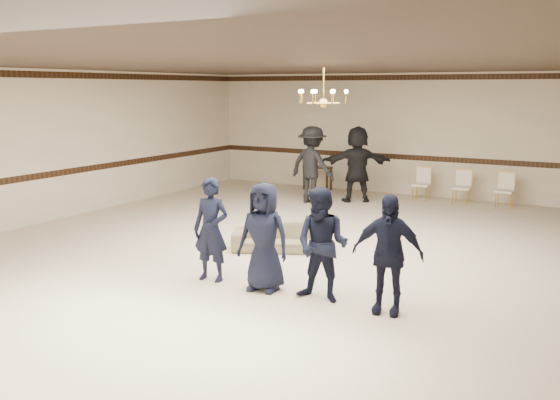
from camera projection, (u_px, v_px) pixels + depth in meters
The scene contains 15 objects.
room at pixel (296, 164), 9.73m from camera, with size 12.01×14.01×3.21m.
chair_rail at pixel (420, 158), 15.83m from camera, with size 12.00×0.02×0.14m, color #311A0E.
crown_molding at pixel (423, 77), 15.45m from camera, with size 12.00×0.02×0.14m, color #311A0E.
chandelier at pixel (324, 84), 10.35m from camera, with size 0.94×0.94×0.89m, color gold, non-canonical shape.
boy_a at pixel (211, 230), 8.84m from camera, with size 0.56×0.37×1.53m, color black.
boy_b at pixel (264, 237), 8.41m from camera, with size 0.75×0.49×1.53m, color black.
boy_c at pixel (322, 245), 7.98m from camera, with size 0.74×0.58×1.53m, color black.
boy_d at pixel (387, 254), 7.54m from camera, with size 0.90×0.37×1.53m, color black.
settee at pixel (281, 236), 10.58m from camera, with size 1.68×0.66×0.49m, color #7B7252.
adult_left at pixel (312, 165), 14.82m from camera, with size 1.22×0.70×1.89m, color black.
adult_mid at pixel (357, 164), 14.99m from camera, with size 1.76×0.56×1.89m, color black.
banquet_chair_left at pixel (421, 184), 15.21m from camera, with size 0.40×0.40×0.84m, color silver, non-canonical shape.
banquet_chair_mid at pixel (462, 187), 14.73m from camera, with size 0.40×0.40×0.84m, color silver, non-canonical shape.
banquet_chair_right at pixel (505, 191), 14.25m from camera, with size 0.40×0.40×0.84m, color silver, non-canonical shape.
console_table at pixel (318, 178), 16.83m from camera, with size 0.79×0.33×0.66m, color #321D10.
Camera 1 is at (4.48, -8.57, 2.81)m, focal length 38.73 mm.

